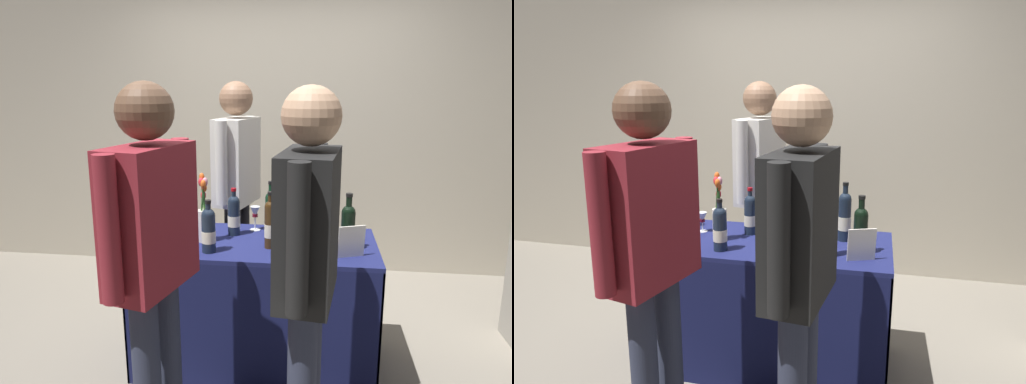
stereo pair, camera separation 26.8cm
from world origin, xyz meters
TOP-DOWN VIEW (x-y plane):
  - ground_plane at (0.00, 0.00)m, footprint 12.00×12.00m
  - back_partition at (0.00, 1.65)m, footprint 7.26×0.12m
  - tasting_table at (0.00, 0.00)m, footprint 1.41×0.68m
  - featured_wine_bottle at (0.07, 0.15)m, footprint 0.07×0.07m
  - display_bottle_0 at (0.25, 0.00)m, footprint 0.07×0.07m
  - display_bottle_1 at (-0.24, -0.21)m, footprint 0.08×0.08m
  - display_bottle_2 at (0.53, -0.08)m, footprint 0.08×0.08m
  - display_bottle_3 at (0.42, 0.12)m, footprint 0.08×0.08m
  - display_bottle_4 at (0.22, -0.13)m, footprint 0.07×0.07m
  - display_bottle_5 at (0.37, -0.15)m, footprint 0.07×0.07m
  - display_bottle_6 at (0.09, -0.10)m, footprint 0.07×0.07m
  - display_bottle_7 at (-0.15, 0.11)m, footprint 0.08×0.08m
  - wine_glass_near_vendor at (-0.59, 0.18)m, footprint 0.08×0.08m
  - wine_glass_mid at (-0.03, 0.22)m, footprint 0.07×0.07m
  - wine_glass_near_taster at (-0.46, 0.09)m, footprint 0.06×0.06m
  - flower_vase at (-0.30, -0.04)m, footprint 0.09×0.10m
  - brochure_stand at (0.54, -0.19)m, footprint 0.15×0.07m
  - vendor_presenter at (-0.22, 0.62)m, footprint 0.30×0.56m
  - taster_foreground_right at (-0.33, -0.82)m, footprint 0.30×0.60m
  - taster_foreground_left at (0.32, -0.82)m, footprint 0.26×0.59m

SIDE VIEW (x-z plane):
  - ground_plane at x=0.00m, z-range 0.00..0.00m
  - tasting_table at x=0.00m, z-range 0.14..0.92m
  - wine_glass_near_taster at x=-0.46m, z-range 0.81..0.93m
  - brochure_stand at x=0.54m, z-range 0.78..0.96m
  - wine_glass_near_vendor at x=-0.59m, z-range 0.82..0.97m
  - wine_glass_mid at x=-0.03m, z-range 0.82..0.97m
  - display_bottle_7 at x=-0.15m, z-range 0.76..1.06m
  - display_bottle_1 at x=-0.24m, z-range 0.76..1.06m
  - display_bottle_2 at x=0.53m, z-range 0.76..1.08m
  - display_bottle_5 at x=0.37m, z-range 0.75..1.09m
  - featured_wine_bottle at x=0.07m, z-range 0.76..1.09m
  - display_bottle_4 at x=0.22m, z-range 0.76..1.10m
  - display_bottle_6 at x=0.09m, z-range 0.76..1.09m
  - display_bottle_0 at x=0.25m, z-range 0.76..1.10m
  - flower_vase at x=-0.30m, z-range 0.72..1.13m
  - display_bottle_3 at x=0.42m, z-range 0.76..1.11m
  - taster_foreground_left at x=0.32m, z-range 0.17..1.86m
  - taster_foreground_right at x=-0.33m, z-range 0.18..1.88m
  - vendor_presenter at x=-0.22m, z-range 0.18..1.89m
  - back_partition at x=0.00m, z-range 0.00..2.81m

